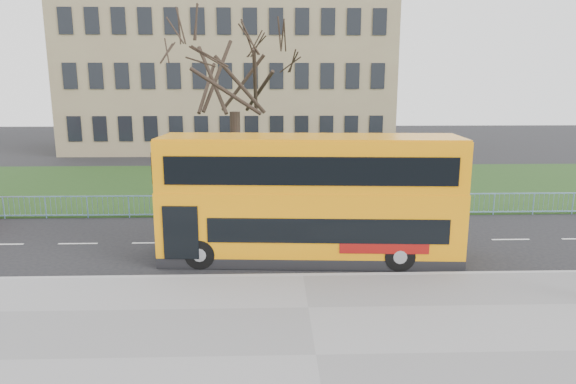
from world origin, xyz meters
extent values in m
plane|color=black|center=(0.00, 0.00, 0.00)|extent=(120.00, 120.00, 0.00)
cube|color=slate|center=(0.00, -6.75, 0.06)|extent=(80.00, 10.50, 0.12)
cube|color=gray|center=(0.00, -1.55, 0.07)|extent=(80.00, 0.20, 0.14)
cube|color=#1D3914|center=(0.00, 14.30, 0.04)|extent=(80.00, 15.40, 0.08)
cube|color=#897557|center=(-5.00, 35.00, 7.00)|extent=(30.00, 15.00, 14.00)
cube|color=orange|center=(0.35, 0.40, 1.38)|extent=(10.96, 3.24, 2.01)
cube|color=orange|center=(0.35, 0.40, 2.56)|extent=(10.96, 3.24, 0.35)
cube|color=orange|center=(0.35, 0.40, 3.63)|extent=(10.90, 3.18, 1.80)
cube|color=black|center=(0.89, -0.93, 1.46)|extent=(8.34, 0.55, 0.88)
cube|color=black|center=(0.27, -0.88, 3.54)|extent=(9.94, 0.65, 0.98)
cylinder|color=black|center=(-3.58, -0.53, 0.54)|extent=(1.09, 0.35, 1.07)
cylinder|color=black|center=(3.42, -0.96, 0.54)|extent=(1.09, 0.35, 1.07)
camera|label=1|loc=(-1.01, -17.85, 6.48)|focal=32.00mm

